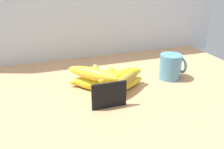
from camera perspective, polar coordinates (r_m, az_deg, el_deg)
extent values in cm
cube|color=tan|center=(90.67, 2.67, -4.17)|extent=(110.00, 76.00, 3.00)
cube|color=black|center=(76.75, -0.66, -4.75)|extent=(11.00, 0.80, 8.40)
cube|color=#855E47|center=(79.31, -0.83, -6.98)|extent=(9.90, 1.20, 0.60)
cylinder|color=teal|center=(99.24, 13.08, 1.75)|extent=(8.25, 8.25, 9.69)
torus|color=teal|center=(101.94, 15.55, 2.07)|extent=(1.00, 6.42, 6.42)
ellipsoid|color=#92AF36|center=(98.38, -3.87, 0.13)|extent=(8.70, 20.23, 3.32)
ellipsoid|color=gold|center=(95.26, -0.46, -0.43)|extent=(10.29, 16.46, 3.90)
ellipsoid|color=gold|center=(88.63, -4.17, -2.24)|extent=(15.23, 14.50, 4.33)
ellipsoid|color=gold|center=(92.42, -4.41, -1.47)|extent=(17.17, 5.65, 3.34)
ellipsoid|color=yellow|center=(88.63, 2.78, -2.56)|extent=(18.75, 11.43, 3.35)
ellipsoid|color=olive|center=(86.08, 3.40, -0.92)|extent=(15.96, 13.43, 3.36)
ellipsoid|color=yellow|center=(86.28, -4.43, 0.13)|extent=(16.64, 18.01, 4.20)
ellipsoid|color=yellow|center=(87.34, 2.04, -0.24)|extent=(18.43, 8.77, 4.16)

